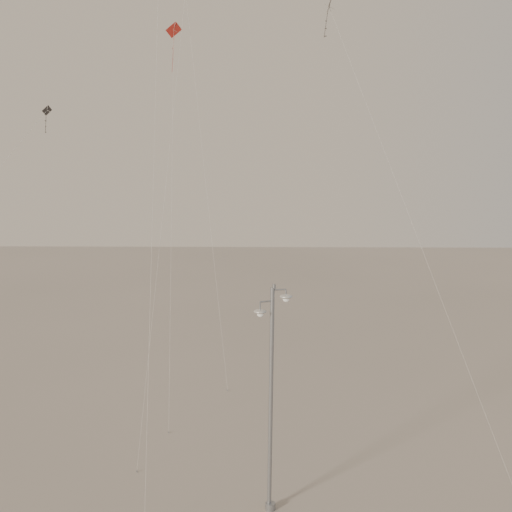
{
  "coord_description": "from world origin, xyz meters",
  "views": [
    {
      "loc": [
        2.42,
        -26.63,
        15.35
      ],
      "look_at": [
        1.83,
        5.0,
        10.39
      ],
      "focal_mm": 50.0,
      "sensor_mm": 36.0,
      "label": 1
    }
  ],
  "objects": [
    {
      "name": "street_lamp",
      "position": [
        2.52,
        1.59,
        5.21
      ],
      "size": [
        1.57,
        0.85,
        9.78
      ],
      "color": "gray",
      "rests_on": "ground"
    },
    {
      "name": "kite_5",
      "position": [
        -2.94,
        24.22,
        21.3
      ],
      "size": [
        3.81,
        10.92,
        28.62
      ],
      "rotation": [
        0.0,
        0.0,
        -1.4
      ],
      "color": "brown",
      "rests_on": "ground"
    },
    {
      "name": "kite_4",
      "position": [
        7.16,
        7.77,
        16.74
      ],
      "size": [
        8.29,
        7.17,
        22.34
      ],
      "rotation": [
        0.0,
        0.0,
        1.9
      ],
      "color": "#302B28",
      "rests_on": "ground"
    },
    {
      "name": "kite_7",
      "position": [
        -4.01,
        21.81,
        19.49
      ],
      "size": [
        1.81,
        14.65,
        23.68
      ],
      "rotation": [
        0.0,
        0.0,
        0.69
      ],
      "color": "maroon",
      "rests_on": "ground"
    },
    {
      "name": "kite_1",
      "position": [
        -2.82,
        7.69,
        20.6
      ],
      "size": [
        0.75,
        10.63,
        26.77
      ],
      "rotation": [
        0.0,
        0.0,
        -0.46
      ],
      "color": "#302B28",
      "rests_on": "ground"
    }
  ]
}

